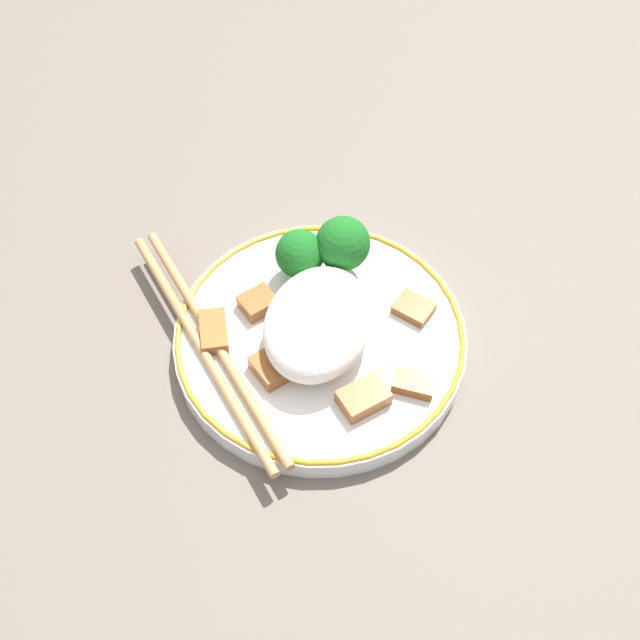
# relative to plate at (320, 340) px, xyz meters

# --- Properties ---
(ground_plane) EXTENTS (3.00, 3.00, 0.00)m
(ground_plane) POSITION_rel_plate_xyz_m (0.00, 0.00, -0.01)
(ground_plane) COLOR #665B51
(plate) EXTENTS (0.23, 0.23, 0.02)m
(plate) POSITION_rel_plate_xyz_m (0.00, 0.00, 0.00)
(plate) COLOR white
(plate) RESTS_ON ground_plane
(rice_mound) EXTENTS (0.11, 0.08, 0.05)m
(rice_mound) POSITION_rel_plate_xyz_m (0.01, -0.00, 0.03)
(rice_mound) COLOR white
(rice_mound) RESTS_ON plate
(broccoli_back_left) EXTENTS (0.04, 0.04, 0.06)m
(broccoli_back_left) POSITION_rel_plate_xyz_m (-0.07, -0.00, 0.04)
(broccoli_back_left) COLOR #7FB756
(broccoli_back_left) RESTS_ON plate
(broccoli_back_center) EXTENTS (0.04, 0.04, 0.05)m
(broccoli_back_center) POSITION_rel_plate_xyz_m (-0.05, -0.03, 0.03)
(broccoli_back_center) COLOR #7FB756
(broccoli_back_center) RESTS_ON plate
(meat_near_front) EXTENTS (0.02, 0.03, 0.01)m
(meat_near_front) POSITION_rel_plate_xyz_m (0.03, 0.08, 0.01)
(meat_near_front) COLOR brown
(meat_near_front) RESTS_ON plate
(meat_near_left) EXTENTS (0.04, 0.03, 0.01)m
(meat_near_left) POSITION_rel_plate_xyz_m (0.02, -0.08, 0.01)
(meat_near_left) COLOR #995B28
(meat_near_left) RESTS_ON plate
(meat_near_right) EXTENTS (0.04, 0.04, 0.01)m
(meat_near_right) POSITION_rel_plate_xyz_m (0.05, 0.05, 0.01)
(meat_near_right) COLOR brown
(meat_near_right) RESTS_ON plate
(meat_near_back) EXTENTS (0.04, 0.04, 0.01)m
(meat_near_back) POSITION_rel_plate_xyz_m (-0.01, -0.06, 0.01)
(meat_near_back) COLOR brown
(meat_near_back) RESTS_ON plate
(meat_on_rice_edge) EXTENTS (0.02, 0.03, 0.01)m
(meat_on_rice_edge) POSITION_rel_plate_xyz_m (-0.02, 0.01, 0.01)
(meat_on_rice_edge) COLOR brown
(meat_on_rice_edge) RESTS_ON plate
(meat_mid_left) EXTENTS (0.03, 0.04, 0.01)m
(meat_mid_left) POSITION_rel_plate_xyz_m (-0.04, 0.07, 0.01)
(meat_mid_left) COLOR brown
(meat_mid_left) RESTS_ON plate
(meat_mid_right) EXTENTS (0.05, 0.04, 0.01)m
(meat_mid_right) POSITION_rel_plate_xyz_m (0.04, -0.02, 0.01)
(meat_mid_right) COLOR brown
(meat_mid_right) RESTS_ON plate
(chopsticks) EXTENTS (0.19, 0.19, 0.01)m
(chopsticks) POSITION_rel_plate_xyz_m (0.04, -0.08, 0.01)
(chopsticks) COLOR #AD8451
(chopsticks) RESTS_ON plate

